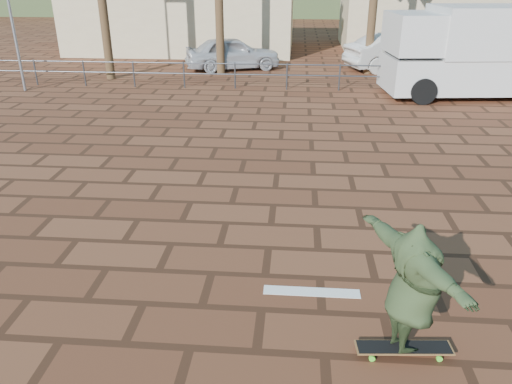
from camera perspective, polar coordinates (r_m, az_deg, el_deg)
ground at (r=8.46m, az=1.43°, el=-6.40°), size 120.00×120.00×0.00m
paint_stripe at (r=7.45m, az=6.37°, el=-11.27°), size 1.40×0.22×0.01m
guardrail at (r=19.61m, az=3.56°, el=13.55°), size 24.06×0.06×1.00m
building_west at (r=30.02m, az=-8.13°, el=20.17°), size 12.60×7.60×4.50m
building_east at (r=32.23m, az=19.52°, el=19.84°), size 10.60×6.60×5.00m
longboard at (r=6.59m, az=16.52°, el=-16.73°), size 1.18×0.34×0.11m
skateboarder at (r=6.08m, az=17.49°, el=-10.52°), size 1.31×2.13×1.69m
campervan at (r=19.96m, az=23.67°, el=14.65°), size 6.25×3.17×3.12m
car_silver at (r=23.72m, az=-2.69°, el=15.57°), size 4.62×3.01×1.46m
car_white at (r=24.46m, az=15.96°, el=15.11°), size 5.09×3.21×1.58m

